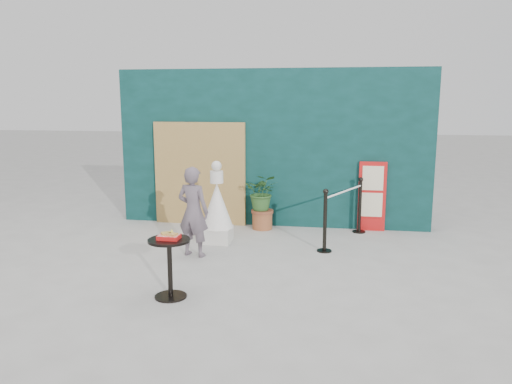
% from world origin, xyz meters
% --- Properties ---
extents(ground, '(60.00, 60.00, 0.00)m').
position_xyz_m(ground, '(0.00, 0.00, 0.00)').
color(ground, '#ADAAA5').
rests_on(ground, ground).
extents(back_wall, '(6.00, 0.30, 3.00)m').
position_xyz_m(back_wall, '(0.00, 3.15, 1.50)').
color(back_wall, '#0A2E2B').
rests_on(back_wall, ground).
extents(bamboo_fence, '(1.80, 0.08, 2.00)m').
position_xyz_m(bamboo_fence, '(-1.40, 2.94, 1.00)').
color(bamboo_fence, tan).
rests_on(bamboo_fence, ground).
extents(woman, '(0.58, 0.45, 1.42)m').
position_xyz_m(woman, '(-0.95, 0.93, 0.71)').
color(woman, '#61535E').
rests_on(woman, ground).
extents(menu_board, '(0.50, 0.07, 1.30)m').
position_xyz_m(menu_board, '(1.90, 2.95, 0.65)').
color(menu_board, red).
rests_on(menu_board, ground).
extents(statue, '(0.55, 0.55, 1.41)m').
position_xyz_m(statue, '(-0.76, 1.73, 0.58)').
color(statue, silver).
rests_on(statue, ground).
extents(cafe_table, '(0.52, 0.52, 0.75)m').
position_xyz_m(cafe_table, '(-0.76, -0.75, 0.50)').
color(cafe_table, black).
rests_on(cafe_table, ground).
extents(food_basket, '(0.26, 0.19, 0.11)m').
position_xyz_m(food_basket, '(-0.75, -0.75, 0.79)').
color(food_basket, red).
rests_on(food_basket, cafe_table).
extents(planter, '(0.62, 0.54, 1.06)m').
position_xyz_m(planter, '(-0.13, 2.73, 0.61)').
color(planter, '#9A5732').
rests_on(planter, ground).
extents(stanchion_barrier, '(0.84, 1.54, 1.03)m').
position_xyz_m(stanchion_barrier, '(1.38, 2.13, 0.49)').
color(stanchion_barrier, black).
rests_on(stanchion_barrier, ground).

